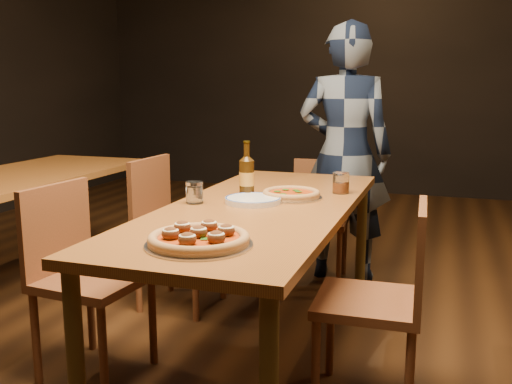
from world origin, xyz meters
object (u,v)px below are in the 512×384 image
(table_left, at_px, (8,188))
(water_glass, at_px, (195,193))
(pizza_meatball, at_px, (199,238))
(pizza_margherita, at_px, (291,194))
(table_main, at_px, (259,220))
(plate_stack, at_px, (253,200))
(chair_main_sw, at_px, (181,230))
(chair_main_nw, at_px, (94,278))
(diner, at_px, (345,154))
(beer_bottle, at_px, (247,177))
(chair_main_e, at_px, (368,300))
(chair_end, at_px, (317,220))
(amber_glass, at_px, (341,183))

(table_left, xyz_separation_m, water_glass, (1.40, -0.36, 0.12))
(pizza_meatball, height_order, pizza_margherita, pizza_meatball)
(table_main, distance_m, pizza_margherita, 0.25)
(pizza_meatball, relative_size, plate_stack, 1.42)
(chair_main_sw, relative_size, water_glass, 9.05)
(chair_main_nw, xyz_separation_m, diner, (0.81, 1.68, 0.39))
(chair_main_sw, xyz_separation_m, pizza_margherita, (0.74, -0.27, 0.31))
(chair_main_nw, bearing_deg, plate_stack, -50.41)
(table_main, distance_m, chair_main_nw, 0.78)
(water_glass, bearing_deg, pizza_margherita, 34.09)
(chair_main_nw, bearing_deg, table_left, 62.10)
(beer_bottle, bearing_deg, pizza_margherita, 9.49)
(pizza_margherita, bearing_deg, pizza_meatball, -95.13)
(chair_main_e, relative_size, chair_end, 1.06)
(chair_end, distance_m, water_glass, 1.33)
(chair_main_sw, distance_m, pizza_margherita, 0.85)
(diner, bearing_deg, table_left, 24.47)
(table_main, relative_size, chair_end, 2.41)
(table_left, relative_size, pizza_margherita, 6.65)
(table_left, height_order, chair_main_nw, chair_main_nw)
(table_main, height_order, pizza_meatball, pizza_meatball)
(chair_main_e, distance_m, diner, 1.62)
(plate_stack, xyz_separation_m, water_glass, (-0.26, -0.10, 0.04))
(table_main, distance_m, diner, 1.32)
(pizza_meatball, xyz_separation_m, pizza_margherita, (0.08, 0.91, -0.01))
(chair_main_nw, bearing_deg, amber_glass, -45.34)
(pizza_margherita, bearing_deg, chair_main_sw, 159.57)
(chair_main_e, relative_size, amber_glass, 8.41)
(chair_main_sw, bearing_deg, chair_end, -41.32)
(chair_main_e, bearing_deg, table_main, -115.01)
(pizza_meatball, height_order, water_glass, water_glass)
(beer_bottle, bearing_deg, chair_end, 82.05)
(pizza_meatball, bearing_deg, chair_main_e, 42.08)
(chair_end, xyz_separation_m, water_glass, (-0.32, -1.23, 0.39))
(chair_end, xyz_separation_m, amber_glass, (0.28, -0.76, 0.39))
(table_left, xyz_separation_m, chair_main_e, (2.24, -0.53, -0.24))
(pizza_meatball, height_order, diner, diner)
(chair_main_nw, height_order, beer_bottle, beer_bottle)
(chair_main_sw, distance_m, water_glass, 0.73)
(table_left, relative_size, diner, 1.18)
(water_glass, height_order, amber_glass, amber_glass)
(pizza_margherita, bearing_deg, table_left, 177.16)
(table_main, distance_m, plate_stack, 0.10)
(pizza_margherita, bearing_deg, amber_glass, 44.12)
(pizza_margherita, xyz_separation_m, diner, (0.07, 1.09, 0.08))
(chair_end, bearing_deg, amber_glass, -73.77)
(beer_bottle, xyz_separation_m, diner, (0.29, 1.13, -0.00))
(water_glass, distance_m, diner, 1.43)
(plate_stack, xyz_separation_m, diner, (0.21, 1.26, 0.08))
(chair_main_nw, distance_m, chair_main_e, 1.19)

